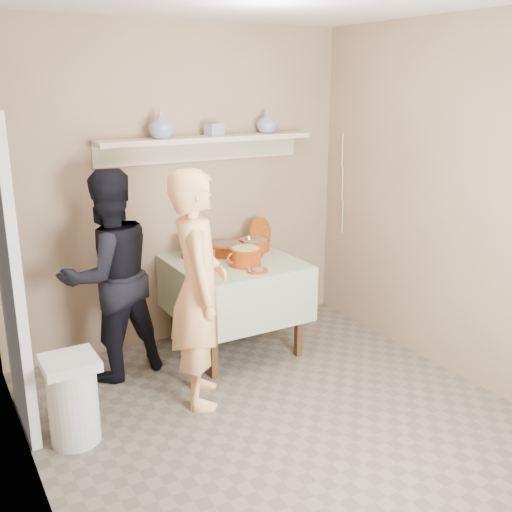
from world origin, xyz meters
TOP-DOWN VIEW (x-y plane):
  - ground at (0.00, 0.00)m, footprint 3.50×3.50m
  - tile_panel at (-1.46, 0.95)m, footprint 0.06×0.70m
  - plate_stack_a at (-0.02, 1.53)m, footprint 0.14×0.14m
  - plate_stack_b at (0.10, 1.57)m, footprint 0.16×0.16m
  - bowl_stack at (-0.06, 1.17)m, footprint 0.15×0.15m
  - empty_bowl at (-0.00, 1.34)m, footprint 0.19×0.19m
  - propped_lid at (0.66, 1.57)m, footprint 0.27×0.15m
  - vase_right at (0.77, 1.64)m, footprint 0.19×0.19m
  - vase_left at (-0.19, 1.60)m, footprint 0.25×0.25m
  - ceramic_box at (0.27, 1.62)m, footprint 0.16×0.13m
  - person_cook at (-0.34, 0.67)m, footprint 0.57×0.69m
  - person_helper at (-0.75, 1.34)m, footprint 0.86×0.73m
  - room_shell at (0.00, 0.00)m, footprint 3.04×3.54m
  - serving_table at (0.25, 1.28)m, footprint 0.97×0.97m
  - cazuela_meat_a at (0.28, 1.46)m, footprint 0.30×0.30m
  - cazuela_meat_b at (0.54, 1.46)m, footprint 0.28×0.28m
  - ladle at (0.49, 1.46)m, footprint 0.08×0.26m
  - cazuela_rice at (0.27, 1.12)m, footprint 0.33×0.25m
  - front_plate at (0.27, 0.93)m, footprint 0.16×0.16m
  - wall_shelf at (0.20, 1.65)m, footprint 1.80×0.25m
  - trash_bin at (-1.23, 0.58)m, footprint 0.32×0.32m
  - electrical_cord at (1.47, 1.48)m, footprint 0.01×0.05m

SIDE VIEW (x-z plane):
  - ground at x=0.00m, z-range 0.00..0.00m
  - trash_bin at x=-1.23m, z-range 0.00..0.56m
  - serving_table at x=0.25m, z-range 0.26..1.02m
  - front_plate at x=0.27m, z-range 0.76..0.78m
  - person_helper at x=-0.75m, z-range 0.00..1.56m
  - empty_bowl at x=0.00m, z-range 0.76..0.82m
  - person_cook at x=-0.34m, z-range 0.00..1.62m
  - cazuela_meat_a at x=0.28m, z-range 0.77..0.87m
  - cazuela_meat_b at x=0.54m, z-range 0.77..0.87m
  - bowl_stack at x=-0.06m, z-range 0.76..0.92m
  - cazuela_rice at x=0.27m, z-range 0.77..0.92m
  - plate_stack_a at x=-0.02m, z-range 0.76..0.95m
  - plate_stack_b at x=0.10m, z-range 0.76..0.95m
  - ladle at x=0.49m, z-range 0.78..0.97m
  - propped_lid at x=0.66m, z-range 0.75..1.01m
  - tile_panel at x=-1.46m, z-range 0.00..2.00m
  - electrical_cord at x=1.47m, z-range 0.80..1.70m
  - room_shell at x=0.00m, z-range 0.30..2.92m
  - wall_shelf at x=0.20m, z-range 1.57..1.78m
  - ceramic_box at x=0.27m, z-range 1.72..1.82m
  - vase_right at x=0.77m, z-range 1.72..1.90m
  - vase_left at x=-0.19m, z-range 1.72..1.93m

